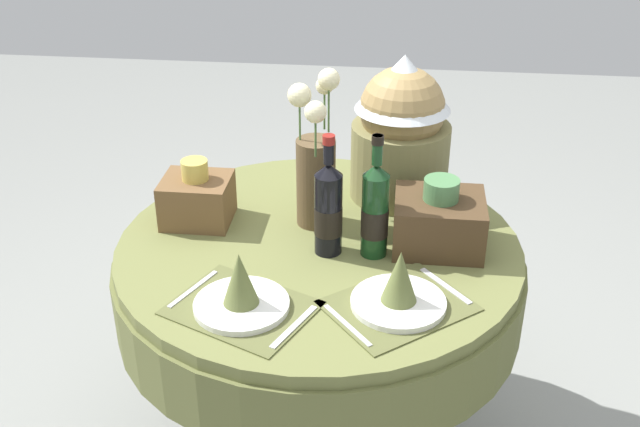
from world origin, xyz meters
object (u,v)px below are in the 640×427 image
(wine_bottle_left, at_px, (375,210))
(place_setting_left, at_px, (241,293))
(place_setting_right, at_px, (399,291))
(gift_tub_back_right, at_px, (402,124))
(wine_bottle_centre, at_px, (328,209))
(dining_table, at_px, (319,287))
(woven_basket_side_left, at_px, (197,198))
(woven_basket_side_right, at_px, (439,220))
(flower_vase, at_px, (316,165))

(wine_bottle_left, bearing_deg, place_setting_left, -136.21)
(place_setting_right, xyz_separation_m, gift_tub_back_right, (-0.02, 0.62, 0.19))
(wine_bottle_centre, bearing_deg, wine_bottle_left, 1.37)
(wine_bottle_left, bearing_deg, place_setting_right, -73.10)
(dining_table, height_order, wine_bottle_left, wine_bottle_left)
(woven_basket_side_left, distance_m, woven_basket_side_right, 0.71)
(place_setting_right, xyz_separation_m, flower_vase, (-0.26, 0.41, 0.14))
(wine_bottle_centre, xyz_separation_m, gift_tub_back_right, (0.19, 0.37, 0.11))
(wine_bottle_left, distance_m, woven_basket_side_right, 0.20)
(place_setting_right, distance_m, woven_basket_side_right, 0.33)
(wine_bottle_left, relative_size, wine_bottle_centre, 1.01)
(place_setting_left, distance_m, wine_bottle_left, 0.44)
(place_setting_left, xyz_separation_m, gift_tub_back_right, (0.37, 0.67, 0.19))
(woven_basket_side_right, bearing_deg, flower_vase, 165.02)
(flower_vase, xyz_separation_m, woven_basket_side_left, (-0.35, -0.03, -0.11))
(wine_bottle_left, distance_m, gift_tub_back_right, 0.39)
(place_setting_right, relative_size, flower_vase, 0.94)
(flower_vase, relative_size, woven_basket_side_right, 1.83)
(wine_bottle_left, relative_size, woven_basket_side_right, 1.43)
(dining_table, distance_m, wine_bottle_centre, 0.29)
(place_setting_right, xyz_separation_m, woven_basket_side_left, (-0.61, 0.38, 0.03))
(place_setting_right, bearing_deg, place_setting_left, -172.09)
(gift_tub_back_right, bearing_deg, place_setting_left, -119.07)
(flower_vase, bearing_deg, gift_tub_back_right, 41.07)
(wine_bottle_left, bearing_deg, dining_table, 166.12)
(wine_bottle_centre, distance_m, woven_basket_side_right, 0.32)
(wine_bottle_left, relative_size, woven_basket_side_left, 1.79)
(woven_basket_side_left, bearing_deg, dining_table, -13.75)
(flower_vase, bearing_deg, woven_basket_side_right, -14.98)
(dining_table, height_order, place_setting_right, place_setting_right)
(dining_table, height_order, woven_basket_side_right, woven_basket_side_right)
(wine_bottle_left, height_order, woven_basket_side_left, wine_bottle_left)
(flower_vase, relative_size, gift_tub_back_right, 1.00)
(wine_bottle_centre, bearing_deg, woven_basket_side_right, 12.60)
(wine_bottle_left, xyz_separation_m, gift_tub_back_right, (0.06, 0.37, 0.10))
(place_setting_left, relative_size, woven_basket_side_right, 1.67)
(gift_tub_back_right, distance_m, woven_basket_side_right, 0.36)
(dining_table, distance_m, place_setting_left, 0.42)
(dining_table, distance_m, wine_bottle_left, 0.33)
(flower_vase, bearing_deg, woven_basket_side_left, -175.10)
(dining_table, xyz_separation_m, wine_bottle_left, (0.16, -0.04, 0.29))
(flower_vase, distance_m, wine_bottle_centre, 0.18)
(gift_tub_back_right, xyz_separation_m, woven_basket_side_right, (0.12, -0.30, -0.16))
(place_setting_right, distance_m, gift_tub_back_right, 0.65)
(woven_basket_side_right, bearing_deg, place_setting_right, -108.19)
(dining_table, bearing_deg, flower_vase, 100.58)
(flower_vase, distance_m, woven_basket_side_right, 0.39)
(wine_bottle_centre, xyz_separation_m, woven_basket_side_right, (0.30, 0.07, -0.06))
(place_setting_right, bearing_deg, woven_basket_side_right, 71.81)
(wine_bottle_centre, bearing_deg, flower_vase, 108.15)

